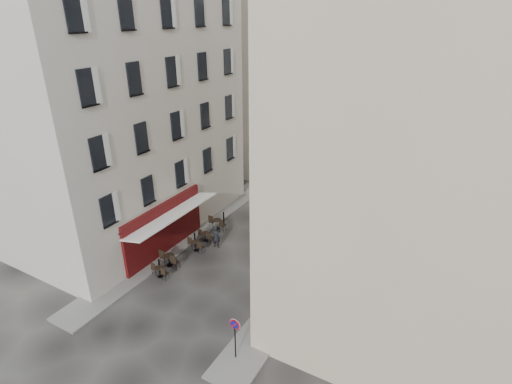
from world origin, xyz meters
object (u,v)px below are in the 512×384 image
Objects in this scene: bistro_table_a at (160,271)px; bistro_table_b at (170,259)px; no_parking_sign at (235,332)px; pedestrian at (216,237)px.

bistro_table_b is at bearing 101.37° from bistro_table_a.
no_parking_sign is 9.65m from pedestrian.
no_parking_sign is 7.87m from bistro_table_a.
no_parking_sign reaches higher than pedestrian.
pedestrian is (1.03, 4.34, 0.37)m from bistro_table_a.
bistro_table_a is 0.85× the size of bistro_table_b.
bistro_table_a is at bearing -78.63° from bistro_table_b.
no_parking_sign is at bearing 126.19° from pedestrian.
no_parking_sign is 1.92× the size of bistro_table_a.
bistro_table_b is (-0.23, 1.14, 0.08)m from bistro_table_a.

